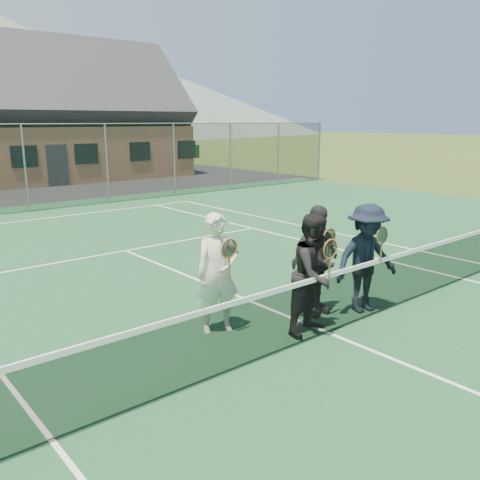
{
  "coord_description": "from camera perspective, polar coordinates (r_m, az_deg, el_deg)",
  "views": [
    {
      "loc": [
        -5.53,
        -4.55,
        3.11
      ],
      "look_at": [
        -0.47,
        1.5,
        1.25
      ],
      "focal_mm": 38.0,
      "sensor_mm": 36.0,
      "label": 1
    }
  ],
  "objects": [
    {
      "name": "court_surface",
      "position": [
        7.8,
        9.9,
        -10.35
      ],
      "size": [
        30.0,
        30.0,
        0.02
      ],
      "primitive_type": "cube",
      "color": "#1C4C2B",
      "rests_on": "ground"
    },
    {
      "name": "hill_east",
      "position": [
        116.57,
        -8.89,
        15.02
      ],
      "size": [
        90.0,
        90.0,
        14.0
      ],
      "primitive_type": "cone",
      "color": "#53635C",
      "rests_on": "ground"
    },
    {
      "name": "court_markings",
      "position": [
        7.8,
        9.91,
        -10.25
      ],
      "size": [
        11.03,
        23.83,
        0.01
      ],
      "color": "white",
      "rests_on": "court_surface"
    },
    {
      "name": "tennis_net",
      "position": [
        7.61,
        10.06,
        -6.7
      ],
      "size": [
        11.68,
        0.08,
        1.1
      ],
      "color": "slate",
      "rests_on": "ground"
    },
    {
      "name": "perimeter_fence",
      "position": [
        18.95,
        -22.99,
        7.42
      ],
      "size": [
        30.07,
        0.07,
        3.02
      ],
      "color": "slate",
      "rests_on": "ground"
    },
    {
      "name": "clubhouse",
      "position": [
        30.11,
        -22.11,
        14.0
      ],
      "size": [
        15.6,
        8.2,
        7.7
      ],
      "color": "#9E6B4C",
      "rests_on": "ground"
    },
    {
      "name": "tree_d",
      "position": [
        41.53,
        -15.49,
        16.51
      ],
      "size": [
        3.2,
        3.2,
        7.77
      ],
      "color": "#3D2316",
      "rests_on": "ground"
    },
    {
      "name": "tree_e",
      "position": [
        44.39,
        -8.15,
        16.6
      ],
      "size": [
        3.2,
        3.2,
        7.77
      ],
      "color": "#3B2415",
      "rests_on": "ground"
    },
    {
      "name": "player_a",
      "position": [
        7.48,
        -2.5,
        -3.76
      ],
      "size": [
        0.77,
        0.64,
        1.8
      ],
      "color": "beige",
      "rests_on": "court_surface"
    },
    {
      "name": "player_b",
      "position": [
        7.53,
        8.41,
        -3.78
      ],
      "size": [
        0.95,
        0.78,
        1.8
      ],
      "color": "black",
      "rests_on": "court_surface"
    },
    {
      "name": "player_c",
      "position": [
        8.25,
        8.46,
        -2.27
      ],
      "size": [
        1.07,
        0.52,
        1.8
      ],
      "color": "#25262B",
      "rests_on": "court_surface"
    },
    {
      "name": "player_d",
      "position": [
        8.53,
        13.99,
        -2.01
      ],
      "size": [
        1.3,
        0.95,
        1.8
      ],
      "color": "black",
      "rests_on": "court_surface"
    }
  ]
}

